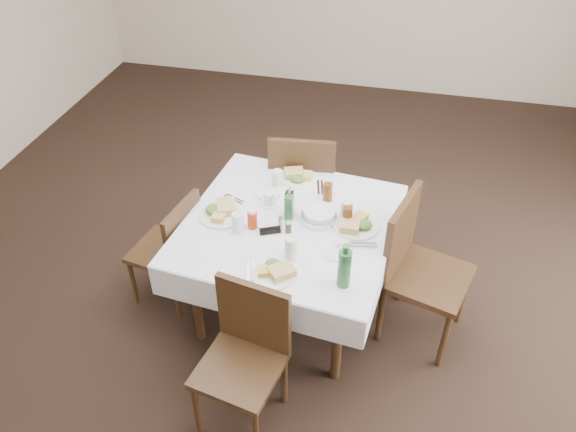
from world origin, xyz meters
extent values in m
plane|color=black|center=(0.00, 0.00, 0.00)|extent=(7.00, 7.00, 0.00)
cylinder|color=#321E0B|center=(-0.43, -0.57, 0.36)|extent=(0.06, 0.06, 0.72)
cylinder|color=#321E0B|center=(-0.34, 0.35, 0.36)|extent=(0.06, 0.06, 0.72)
cylinder|color=#321E0B|center=(0.49, -0.66, 0.36)|extent=(0.06, 0.06, 0.72)
cylinder|color=#321E0B|center=(0.58, 0.26, 0.36)|extent=(0.06, 0.06, 0.72)
cube|color=#321E0B|center=(0.08, -0.15, 0.73)|extent=(1.27, 1.27, 0.03)
cube|color=white|center=(0.08, -0.15, 0.76)|extent=(1.40, 1.40, 0.01)
cube|color=white|center=(0.14, 0.48, 0.65)|extent=(1.27, 0.14, 0.22)
cube|color=white|center=(0.01, -0.79, 0.65)|extent=(1.27, 0.14, 0.22)
cube|color=white|center=(0.71, -0.22, 0.65)|extent=(0.14, 1.27, 0.22)
cube|color=white|center=(-0.56, -0.09, 0.65)|extent=(0.14, 1.27, 0.22)
cube|color=#321E0B|center=(0.00, 0.66, 0.48)|extent=(0.52, 0.52, 0.04)
cube|color=#321E0B|center=(0.03, 0.44, 0.74)|extent=(0.47, 0.09, 0.52)
cylinder|color=#321E0B|center=(0.18, 0.88, 0.24)|extent=(0.04, 0.04, 0.48)
cylinder|color=#321E0B|center=(0.23, 0.48, 0.24)|extent=(0.04, 0.04, 0.48)
cylinder|color=#321E0B|center=(-0.22, 0.84, 0.24)|extent=(0.04, 0.04, 0.48)
cylinder|color=#321E0B|center=(-0.18, 0.43, 0.24)|extent=(0.04, 0.04, 0.48)
cube|color=#321E0B|center=(0.01, -1.06, 0.44)|extent=(0.50, 0.50, 0.04)
cube|color=#321E0B|center=(0.05, -0.87, 0.67)|extent=(0.43, 0.12, 0.47)
cylinder|color=#321E0B|center=(-0.21, -1.21, 0.22)|extent=(0.04, 0.04, 0.44)
cylinder|color=#321E0B|center=(-0.14, -0.84, 0.22)|extent=(0.04, 0.04, 0.44)
cylinder|color=#321E0B|center=(0.23, -0.91, 0.22)|extent=(0.04, 0.04, 0.44)
cube|color=#321E0B|center=(0.98, -0.17, 0.49)|extent=(0.60, 0.60, 0.04)
cube|color=#321E0B|center=(0.77, -0.11, 0.75)|extent=(0.18, 0.47, 0.52)
cylinder|color=#321E0B|center=(1.12, -0.43, 0.25)|extent=(0.04, 0.04, 0.49)
cylinder|color=#321E0B|center=(0.72, -0.31, 0.25)|extent=(0.04, 0.04, 0.49)
cylinder|color=#321E0B|center=(1.24, -0.03, 0.25)|extent=(0.04, 0.04, 0.49)
cylinder|color=#321E0B|center=(0.84, 0.09, 0.25)|extent=(0.04, 0.04, 0.49)
cube|color=#321E0B|center=(-0.78, -0.23, 0.41)|extent=(0.47, 0.47, 0.04)
cube|color=#321E0B|center=(-0.60, -0.26, 0.63)|extent=(0.11, 0.40, 0.44)
cylinder|color=#321E0B|center=(-0.92, -0.03, 0.21)|extent=(0.03, 0.03, 0.41)
cylinder|color=#321E0B|center=(-0.58, -0.08, 0.21)|extent=(0.03, 0.03, 0.41)
cylinder|color=#321E0B|center=(-0.98, -0.37, 0.21)|extent=(0.03, 0.03, 0.41)
cylinder|color=#321E0B|center=(-0.64, -0.43, 0.21)|extent=(0.03, 0.03, 0.41)
cylinder|color=white|center=(0.03, 0.32, 0.77)|extent=(0.25, 0.25, 0.01)
cube|color=#B68B47|center=(0.00, 0.34, 0.80)|extent=(0.16, 0.14, 0.04)
cube|color=gold|center=(0.08, 0.32, 0.79)|extent=(0.08, 0.07, 0.03)
ellipsoid|color=#366325|center=(0.03, 0.28, 0.80)|extent=(0.09, 0.08, 0.04)
cylinder|color=white|center=(0.10, -0.62, 0.77)|extent=(0.26, 0.26, 0.01)
cube|color=#B68B47|center=(0.14, -0.63, 0.80)|extent=(0.17, 0.17, 0.04)
cube|color=gold|center=(0.05, -0.64, 0.79)|extent=(0.11, 0.10, 0.03)
ellipsoid|color=#366325|center=(0.08, -0.58, 0.80)|extent=(0.10, 0.09, 0.04)
cylinder|color=white|center=(0.49, -0.10, 0.77)|extent=(0.29, 0.29, 0.01)
cube|color=#B68B47|center=(0.46, -0.13, 0.80)|extent=(0.12, 0.15, 0.05)
cube|color=gold|center=(0.51, -0.05, 0.80)|extent=(0.10, 0.11, 0.04)
ellipsoid|color=#366325|center=(0.54, -0.11, 0.80)|extent=(0.11, 0.10, 0.05)
cylinder|color=white|center=(-0.36, -0.18, 0.77)|extent=(0.30, 0.30, 0.02)
cube|color=#B68B47|center=(-0.34, -0.14, 0.80)|extent=(0.17, 0.19, 0.05)
cube|color=gold|center=(-0.35, -0.24, 0.80)|extent=(0.08, 0.10, 0.04)
ellipsoid|color=#366325|center=(-0.41, -0.18, 0.80)|extent=(0.11, 0.10, 0.05)
cylinder|color=white|center=(-0.13, 0.11, 0.77)|extent=(0.17, 0.17, 0.01)
cylinder|color=white|center=(0.41, -0.38, 0.77)|extent=(0.15, 0.15, 0.01)
cylinder|color=silver|center=(-0.09, 0.21, 0.82)|extent=(0.07, 0.07, 0.12)
cylinder|color=silver|center=(0.16, -0.46, 0.83)|extent=(0.08, 0.08, 0.15)
cylinder|color=silver|center=(0.42, -0.04, 0.83)|extent=(0.07, 0.07, 0.14)
cylinder|color=silver|center=(-0.21, -0.31, 0.83)|extent=(0.07, 0.07, 0.13)
cylinder|color=brown|center=(0.27, 0.13, 0.83)|extent=(0.06, 0.06, 0.13)
cylinder|color=brown|center=(0.43, -0.08, 0.83)|extent=(0.06, 0.06, 0.13)
cylinder|color=silver|center=(0.25, -0.09, 0.78)|extent=(0.22, 0.22, 0.04)
cylinder|color=white|center=(0.25, -0.09, 0.81)|extent=(0.20, 0.20, 0.05)
cube|color=black|center=(0.06, -0.06, 0.84)|extent=(0.05, 0.05, 0.16)
cone|color=silver|center=(0.06, -0.06, 0.95)|extent=(0.03, 0.03, 0.04)
cube|color=#255F2E|center=(0.07, -0.11, 0.85)|extent=(0.05, 0.05, 0.17)
cone|color=silver|center=(0.07, -0.11, 0.95)|extent=(0.03, 0.03, 0.05)
cylinder|color=#A92F0E|center=(-0.13, -0.25, 0.82)|extent=(0.06, 0.06, 0.11)
cylinder|color=white|center=(-0.13, -0.25, 0.89)|extent=(0.05, 0.05, 0.02)
cylinder|color=white|center=(0.04, -0.21, 0.79)|extent=(0.03, 0.03, 0.06)
cylinder|color=silver|center=(0.04, -0.21, 0.83)|extent=(0.03, 0.03, 0.01)
cylinder|color=#392E20|center=(0.09, -0.25, 0.80)|extent=(0.04, 0.04, 0.07)
cylinder|color=silver|center=(0.09, -0.25, 0.84)|extent=(0.04, 0.04, 0.01)
cylinder|color=white|center=(-0.09, 0.00, 0.77)|extent=(0.12, 0.12, 0.01)
cylinder|color=white|center=(-0.09, 0.00, 0.81)|extent=(0.07, 0.07, 0.08)
cylinder|color=black|center=(-0.09, 0.00, 0.84)|extent=(0.06, 0.06, 0.01)
torus|color=white|center=(-0.06, 0.03, 0.81)|extent=(0.04, 0.04, 0.05)
cube|color=black|center=(-0.02, -0.28, 0.78)|extent=(0.14, 0.09, 0.03)
cylinder|color=#255F2E|center=(0.49, -0.61, 0.88)|extent=(0.07, 0.07, 0.24)
cylinder|color=#255F2E|center=(0.49, -0.61, 1.02)|extent=(0.03, 0.03, 0.04)
cube|color=white|center=(0.43, -0.30, 0.78)|extent=(0.09, 0.07, 0.04)
cube|color=pink|center=(0.43, -0.30, 0.79)|extent=(0.07, 0.05, 0.02)
cube|color=silver|center=(0.19, 0.25, 0.77)|extent=(0.05, 0.16, 0.01)
cube|color=silver|center=(0.21, 0.26, 0.77)|extent=(0.05, 0.16, 0.01)
cube|color=silver|center=(-0.03, -0.62, 0.77)|extent=(0.06, 0.17, 0.01)
cube|color=silver|center=(-0.05, -0.63, 0.77)|extent=(0.06, 0.17, 0.01)
cube|color=silver|center=(0.54, -0.29, 0.77)|extent=(0.20, 0.06, 0.01)
cube|color=silver|center=(0.53, -0.26, 0.77)|extent=(0.20, 0.06, 0.01)
cube|color=silver|center=(-0.33, 0.01, 0.77)|extent=(0.15, 0.08, 0.01)
cube|color=silver|center=(-0.34, -0.01, 0.77)|extent=(0.15, 0.08, 0.01)
camera|label=1|loc=(0.69, -2.81, 2.98)|focal=35.00mm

